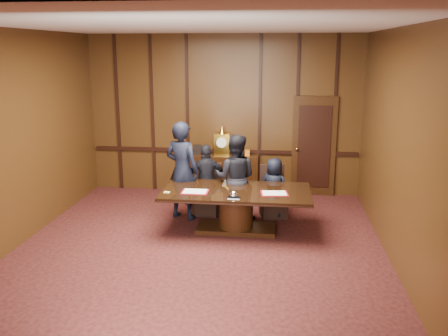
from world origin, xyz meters
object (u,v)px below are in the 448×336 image
signatory_left (207,180)px  witness_right (235,178)px  signatory_right (274,188)px  witness_left (182,171)px  conference_table (236,204)px  sideboard (222,173)px

signatory_left → witness_right: (0.57, -0.21, 0.12)m
signatory_right → witness_right: 0.79m
signatory_right → witness_left: witness_left is taller
conference_table → witness_left: bearing=152.8°
signatory_left → witness_right: witness_right is taller
sideboard → witness_right: bearing=-74.3°
signatory_right → witness_right: (-0.73, -0.21, 0.24)m
signatory_left → signatory_right: bearing=163.2°
signatory_left → witness_right: size_ratio=0.85×
conference_table → signatory_left: (-0.65, 0.80, 0.19)m
conference_table → witness_right: size_ratio=1.59×
conference_table → witness_right: (-0.08, 0.59, 0.32)m
sideboard → conference_table: 2.22m
witness_left → witness_right: bearing=-158.2°
signatory_right → witness_right: witness_right is taller
sideboard → signatory_left: size_ratio=1.14×
witness_left → signatory_left: bearing=-130.5°
sideboard → conference_table: bearing=-76.5°
signatory_left → signatory_right: size_ratio=1.19×
sideboard → witness_left: (-0.56, -1.60, 0.46)m
signatory_left → signatory_right: (1.30, 0.00, -0.11)m
sideboard → signatory_left: sideboard is taller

